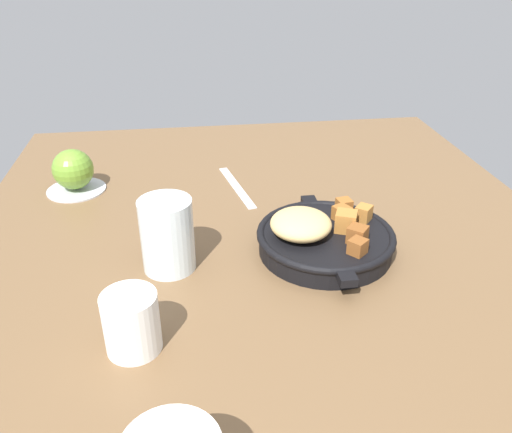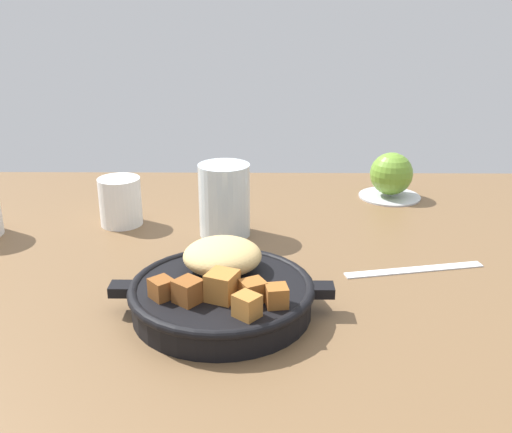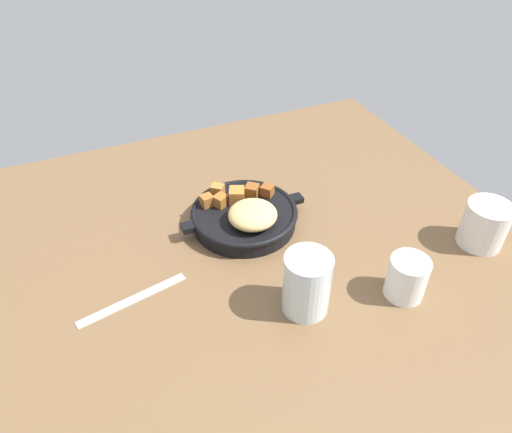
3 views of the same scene
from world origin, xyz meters
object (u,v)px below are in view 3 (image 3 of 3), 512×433
at_px(cast_iron_skillet, 245,215).
at_px(butter_knife, 133,299).
at_px(ceramic_mug_white, 485,225).
at_px(water_glass_tall, 307,284).
at_px(white_creamer_pitcher, 407,278).

height_order(cast_iron_skillet, butter_knife, cast_iron_skillet).
relative_size(ceramic_mug_white, water_glass_tall, 0.80).
xyz_separation_m(white_creamer_pitcher, water_glass_tall, (0.17, -0.04, 0.02)).
height_order(ceramic_mug_white, water_glass_tall, water_glass_tall).
bearing_deg(ceramic_mug_white, water_glass_tall, 1.42).
distance_m(ceramic_mug_white, white_creamer_pitcher, 0.22).
bearing_deg(butter_knife, water_glass_tall, 142.41).
bearing_deg(butter_knife, cast_iron_skillet, -168.14).
bearing_deg(white_creamer_pitcher, water_glass_tall, -13.58).
xyz_separation_m(ceramic_mug_white, white_creamer_pitcher, (0.21, 0.05, -0.01)).
height_order(butter_knife, water_glass_tall, water_glass_tall).
distance_m(cast_iron_skillet, butter_knife, 0.27).
bearing_deg(ceramic_mug_white, butter_knife, -10.33).
distance_m(butter_knife, water_glass_tall, 0.29).
height_order(cast_iron_skillet, ceramic_mug_white, ceramic_mug_white).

